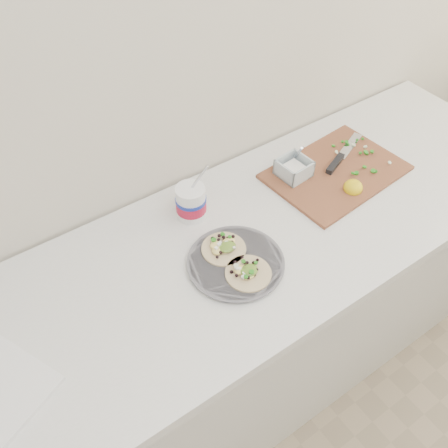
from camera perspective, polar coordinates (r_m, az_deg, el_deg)
counter at (r=1.77m, az=-2.24°, el=-13.32°), size 2.44×0.66×0.90m
taco_plate at (r=1.38m, az=1.35°, el=-4.22°), size 0.27×0.27×0.04m
tub at (r=1.48m, az=-3.70°, el=2.83°), size 0.09×0.09×0.21m
cutboard at (r=1.69m, az=12.31°, el=6.20°), size 0.46×0.34×0.07m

